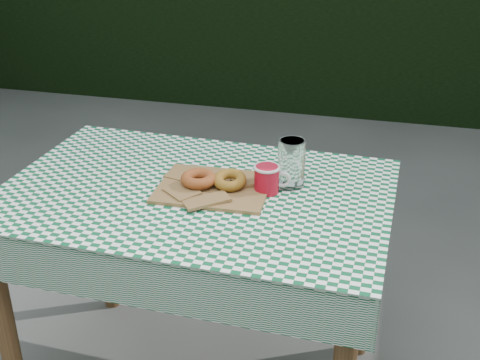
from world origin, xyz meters
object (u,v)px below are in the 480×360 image
Objects in this scene: coffee_mug at (267,179)px; drinking_glass at (291,163)px; table at (199,294)px; paper_bag at (214,187)px.

drinking_glass is (0.06, 0.06, 0.03)m from coffee_mug.
table is 0.54m from drinking_glass.
drinking_glass reaches higher than coffee_mug.
paper_bag is 0.24m from drinking_glass.
drinking_glass is at bearing 32.31° from coffee_mug.
drinking_glass is at bearing 21.98° from table.
paper_bag is at bearing 19.04° from table.
drinking_glass is (0.27, 0.10, 0.45)m from table.
paper_bag is 0.16m from coffee_mug.
table is at bearing 179.79° from coffee_mug.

